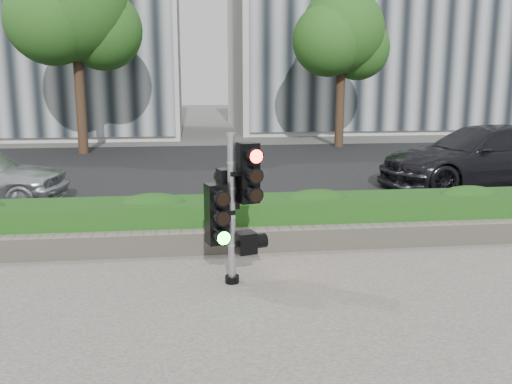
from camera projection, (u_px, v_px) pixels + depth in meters
ground at (243, 301)px, 6.53m from camera, size 120.00×120.00×0.00m
road at (210, 170)px, 16.26m from camera, size 60.00×13.00×0.02m
curb at (225, 228)px, 9.59m from camera, size 60.00×0.25×0.12m
stone_wall at (231, 241)px, 8.34m from camera, size 12.00×0.32×0.34m
hedge at (227, 220)px, 8.94m from camera, size 12.00×1.00×0.68m
building_right at (390, 22)px, 30.99m from camera, size 18.00×10.00×12.00m
tree_left at (75, 12)px, 19.16m from camera, size 4.61×4.03×7.34m
tree_right at (341, 34)px, 21.44m from camera, size 4.10×3.58×6.53m
traffic_signal at (233, 201)px, 6.89m from camera, size 0.71×0.60×1.96m
car_dark at (482, 156)px, 13.55m from camera, size 5.49×2.78×1.53m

